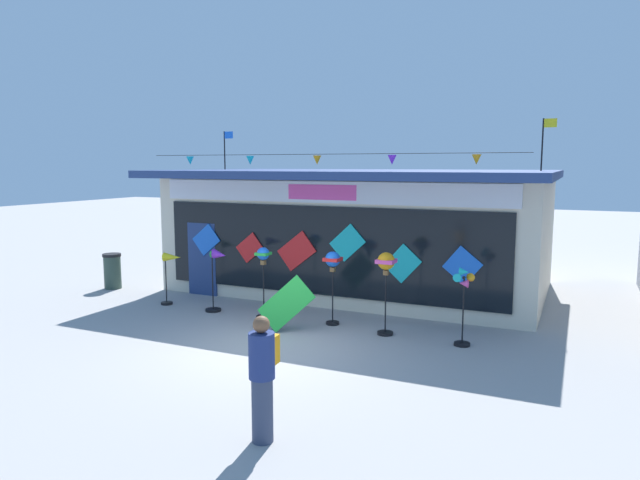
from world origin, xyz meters
TOP-DOWN VIEW (x-y plane):
  - ground_plane at (0.00, 0.00)m, footprint 80.00×80.00m
  - kite_shop_building at (-0.33, 6.10)m, footprint 10.50×6.77m
  - wind_spinner_far_left at (-3.98, 1.94)m, footprint 0.63×0.31m
  - wind_spinner_left at (-2.50, 1.87)m, footprint 0.67×0.38m
  - wind_spinner_center_left at (-1.18, 1.82)m, footprint 0.37×0.37m
  - wind_spinner_center_right at (0.49, 2.02)m, footprint 0.35×0.35m
  - wind_spinner_right at (1.81, 1.77)m, footprint 0.38×0.38m
  - wind_spinner_far_right at (3.44, 1.68)m, footprint 0.40×0.32m
  - person_near_camera at (1.84, -3.38)m, footprint 0.34×0.46m
  - trash_bin at (-6.85, 2.83)m, footprint 0.52×0.52m
  - display_kite_on_ground at (-0.20, 1.10)m, footprint 1.23×0.40m

SIDE VIEW (x-z plane):
  - ground_plane at x=0.00m, z-range 0.00..0.00m
  - trash_bin at x=-6.85m, z-range 0.01..1.03m
  - display_kite_on_ground at x=-0.20m, z-range 0.00..1.23m
  - person_near_camera at x=1.84m, z-range 0.05..1.73m
  - wind_spinner_far_left at x=-3.98m, z-range 0.33..1.70m
  - wind_spinner_left at x=-2.50m, z-range 0.27..1.81m
  - wind_spinner_far_right at x=3.44m, z-range 0.25..1.84m
  - wind_spinner_center_left at x=-1.18m, z-range 0.38..2.06m
  - wind_spinner_center_right at x=0.49m, z-range 0.50..2.17m
  - wind_spinner_right at x=1.81m, z-range 0.53..2.30m
  - kite_shop_building at x=-0.33m, z-range -0.64..4.11m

